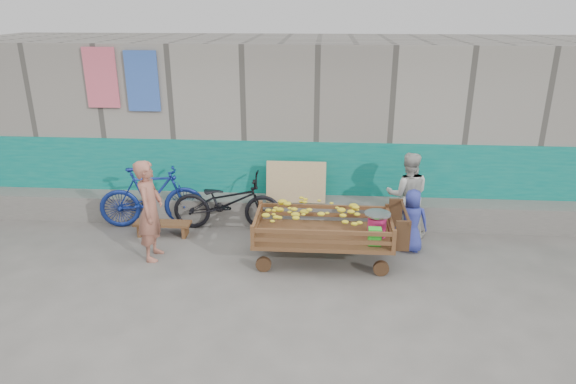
# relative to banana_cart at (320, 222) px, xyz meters

# --- Properties ---
(ground) EXTENTS (80.00, 80.00, 0.00)m
(ground) POSITION_rel_banana_cart_xyz_m (-0.73, -0.95, -0.63)
(ground) COLOR #585450
(ground) RESTS_ON ground
(building_wall) EXTENTS (12.00, 3.50, 3.00)m
(building_wall) POSITION_rel_banana_cart_xyz_m (-0.73, 3.10, 0.83)
(building_wall) COLOR gray
(building_wall) RESTS_ON ground
(banana_cart) EXTENTS (2.19, 1.00, 0.94)m
(banana_cart) POSITION_rel_banana_cart_xyz_m (0.00, 0.00, 0.00)
(banana_cart) COLOR #593418
(banana_cart) RESTS_ON ground
(bench) EXTENTS (0.93, 0.28, 0.23)m
(bench) POSITION_rel_banana_cart_xyz_m (-2.60, 0.72, -0.46)
(bench) COLOR #593418
(bench) RESTS_ON ground
(vendor_man) EXTENTS (0.38, 0.57, 1.53)m
(vendor_man) POSITION_rel_banana_cart_xyz_m (-2.50, -0.05, 0.13)
(vendor_man) COLOR #A1604E
(vendor_man) RESTS_ON ground
(woman) EXTENTS (0.73, 0.59, 1.42)m
(woman) POSITION_rel_banana_cart_xyz_m (1.39, 1.03, 0.08)
(woman) COLOR beige
(woman) RESTS_ON ground
(child) EXTENTS (0.53, 0.38, 1.00)m
(child) POSITION_rel_banana_cart_xyz_m (1.39, 0.46, -0.13)
(child) COLOR #2E3894
(child) RESTS_ON ground
(bicycle_dark) EXTENTS (1.84, 0.66, 0.96)m
(bicycle_dark) POSITION_rel_banana_cart_xyz_m (-1.58, 1.07, -0.15)
(bicycle_dark) COLOR black
(bicycle_dark) RESTS_ON ground
(bicycle_blue) EXTENTS (1.82, 0.82, 1.06)m
(bicycle_blue) POSITION_rel_banana_cart_xyz_m (-2.88, 1.10, -0.10)
(bicycle_blue) COLOR navy
(bicycle_blue) RESTS_ON ground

